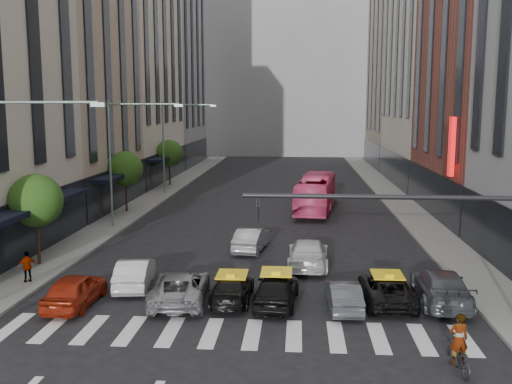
% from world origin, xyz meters
% --- Properties ---
extents(ground, '(160.00, 160.00, 0.00)m').
position_xyz_m(ground, '(0.00, 0.00, 0.00)').
color(ground, black).
rests_on(ground, ground).
extents(sidewalk_left, '(3.00, 96.00, 0.15)m').
position_xyz_m(sidewalk_left, '(-11.50, 30.00, 0.07)').
color(sidewalk_left, slate).
rests_on(sidewalk_left, ground).
extents(sidewalk_right, '(3.00, 96.00, 0.15)m').
position_xyz_m(sidewalk_right, '(11.50, 30.00, 0.07)').
color(sidewalk_right, slate).
rests_on(sidewalk_right, ground).
extents(building_left_b, '(8.00, 16.00, 24.00)m').
position_xyz_m(building_left_b, '(-17.00, 28.00, 12.00)').
color(building_left_b, tan).
rests_on(building_left_b, ground).
extents(building_left_c, '(8.00, 20.00, 36.00)m').
position_xyz_m(building_left_c, '(-17.00, 46.00, 18.00)').
color(building_left_c, beige).
rests_on(building_left_c, ground).
extents(building_left_d, '(8.00, 18.00, 30.00)m').
position_xyz_m(building_left_d, '(-17.00, 65.00, 15.00)').
color(building_left_d, gray).
rests_on(building_left_d, ground).
extents(building_right_b, '(8.00, 18.00, 26.00)m').
position_xyz_m(building_right_b, '(17.00, 27.00, 13.00)').
color(building_right_b, brown).
rests_on(building_right_b, ground).
extents(building_right_c, '(8.00, 20.00, 40.00)m').
position_xyz_m(building_right_c, '(17.00, 46.00, 20.00)').
color(building_right_c, beige).
rests_on(building_right_c, ground).
extents(building_right_d, '(8.00, 18.00, 28.00)m').
position_xyz_m(building_right_d, '(17.00, 65.00, 14.00)').
color(building_right_d, tan).
rests_on(building_right_d, ground).
extents(building_far, '(30.00, 10.00, 36.00)m').
position_xyz_m(building_far, '(0.00, 85.00, 18.00)').
color(building_far, gray).
rests_on(building_far, ground).
extents(tree_near, '(2.88, 2.88, 4.95)m').
position_xyz_m(tree_near, '(-11.80, 10.00, 3.65)').
color(tree_near, black).
rests_on(tree_near, sidewalk_left).
extents(tree_mid, '(2.88, 2.88, 4.95)m').
position_xyz_m(tree_mid, '(-11.80, 26.00, 3.65)').
color(tree_mid, black).
rests_on(tree_mid, sidewalk_left).
extents(tree_far, '(2.88, 2.88, 4.95)m').
position_xyz_m(tree_far, '(-11.80, 42.00, 3.65)').
color(tree_far, black).
rests_on(tree_far, sidewalk_left).
extents(streetlamp_near, '(5.38, 0.25, 9.00)m').
position_xyz_m(streetlamp_near, '(-10.04, 4.00, 5.90)').
color(streetlamp_near, gray).
rests_on(streetlamp_near, sidewalk_left).
extents(streetlamp_mid, '(5.38, 0.25, 9.00)m').
position_xyz_m(streetlamp_mid, '(-10.04, 20.00, 5.90)').
color(streetlamp_mid, gray).
rests_on(streetlamp_mid, sidewalk_left).
extents(streetlamp_far, '(5.38, 0.25, 9.00)m').
position_xyz_m(streetlamp_far, '(-10.04, 36.00, 5.90)').
color(streetlamp_far, gray).
rests_on(streetlamp_far, sidewalk_left).
extents(traffic_signal, '(10.10, 0.20, 6.00)m').
position_xyz_m(traffic_signal, '(7.69, -1.00, 4.47)').
color(traffic_signal, black).
rests_on(traffic_signal, ground).
extents(liberty_sign, '(0.30, 0.70, 4.00)m').
position_xyz_m(liberty_sign, '(12.60, 20.00, 6.00)').
color(liberty_sign, red).
rests_on(liberty_sign, ground).
extents(car_red, '(1.75, 4.30, 1.46)m').
position_xyz_m(car_red, '(-7.40, 4.07, 0.73)').
color(car_red, maroon).
rests_on(car_red, ground).
extents(car_white_front, '(2.05, 4.47, 1.42)m').
position_xyz_m(car_white_front, '(-5.53, 6.84, 0.71)').
color(car_white_front, '#BBBBBB').
rests_on(car_white_front, ground).
extents(car_silver, '(2.77, 5.30, 1.42)m').
position_xyz_m(car_silver, '(-2.90, 4.89, 0.71)').
color(car_silver, gray).
rests_on(car_silver, ground).
extents(taxi_left, '(1.76, 4.27, 1.24)m').
position_xyz_m(taxi_left, '(-0.60, 5.15, 0.62)').
color(taxi_left, black).
rests_on(taxi_left, ground).
extents(taxi_center, '(2.09, 4.50, 1.49)m').
position_xyz_m(taxi_center, '(1.39, 4.82, 0.75)').
color(taxi_center, black).
rests_on(taxi_center, ground).
extents(car_grey_mid, '(1.49, 3.82, 1.24)m').
position_xyz_m(car_grey_mid, '(4.30, 4.53, 0.62)').
color(car_grey_mid, '#3B3E42').
rests_on(car_grey_mid, ground).
extents(taxi_right, '(2.22, 4.69, 1.29)m').
position_xyz_m(taxi_right, '(6.28, 5.44, 0.65)').
color(taxi_right, black).
rests_on(taxi_right, ground).
extents(car_grey_curb, '(2.37, 5.33, 1.52)m').
position_xyz_m(car_grey_curb, '(8.67, 5.60, 0.76)').
color(car_grey_curb, '#42464A').
rests_on(car_grey_curb, ground).
extents(car_row2_left, '(2.06, 4.49, 1.43)m').
position_xyz_m(car_row2_left, '(-0.51, 14.35, 0.71)').
color(car_row2_left, '#A5A6AA').
rests_on(car_row2_left, ground).
extents(car_row2_right, '(2.30, 5.32, 1.52)m').
position_xyz_m(car_row2_right, '(2.88, 11.02, 0.76)').
color(car_row2_right, silver).
rests_on(car_row2_right, ground).
extents(bus, '(3.83, 11.07, 3.02)m').
position_xyz_m(bus, '(3.78, 27.93, 1.51)').
color(bus, '#EB457C').
rests_on(bus, ground).
extents(motorcycle, '(0.91, 1.94, 0.98)m').
position_xyz_m(motorcycle, '(7.61, -1.10, 0.49)').
color(motorcycle, black).
rests_on(motorcycle, ground).
extents(rider, '(0.69, 0.51, 1.76)m').
position_xyz_m(rider, '(7.61, -1.10, 1.86)').
color(rider, gray).
rests_on(rider, motorcycle).
extents(pedestrian_far, '(0.94, 0.84, 1.53)m').
position_xyz_m(pedestrian_far, '(-10.88, 6.81, 0.91)').
color(pedestrian_far, gray).
rests_on(pedestrian_far, sidewalk_left).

